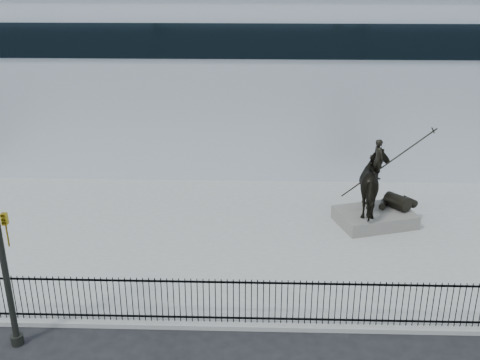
{
  "coord_description": "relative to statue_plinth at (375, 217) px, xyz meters",
  "views": [
    {
      "loc": [
        -0.09,
        -13.07,
        10.44
      ],
      "look_at": [
        -0.69,
        6.0,
        2.95
      ],
      "focal_mm": 42.0,
      "sensor_mm": 36.0,
      "label": 1
    }
  ],
  "objects": [
    {
      "name": "picket_fence",
      "position": [
        -4.87,
        -7.05,
        0.47
      ],
      "size": [
        22.1,
        0.1,
        1.5
      ],
      "color": "black",
      "rests_on": "plaza"
    },
    {
      "name": "ground",
      "position": [
        -4.87,
        -8.3,
        -0.43
      ],
      "size": [
        120.0,
        120.0,
        0.0
      ],
      "primitive_type": "plane",
      "color": "black",
      "rests_on": "ground"
    },
    {
      "name": "statue_plinth",
      "position": [
        0.0,
        0.0,
        0.0
      ],
      "size": [
        3.51,
        2.88,
        0.57
      ],
      "primitive_type": "cube",
      "rotation": [
        0.0,
        0.0,
        0.3
      ],
      "color": "#5D5A55",
      "rests_on": "plaza"
    },
    {
      "name": "equestrian_statue",
      "position": [
        0.06,
        0.02,
        1.47
      ],
      "size": [
        3.73,
        2.89,
        3.29
      ],
      "rotation": [
        0.0,
        0.0,
        0.3
      ],
      "color": "black",
      "rests_on": "statue_plinth"
    },
    {
      "name": "building",
      "position": [
        -4.87,
        11.7,
        4.07
      ],
      "size": [
        44.0,
        14.0,
        9.0
      ],
      "primitive_type": "cube",
      "color": "silver",
      "rests_on": "ground"
    },
    {
      "name": "plaza",
      "position": [
        -4.87,
        -1.3,
        -0.36
      ],
      "size": [
        30.0,
        12.0,
        0.15
      ],
      "primitive_type": "cube",
      "color": "gray",
      "rests_on": "ground"
    }
  ]
}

